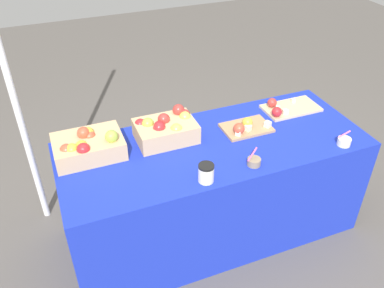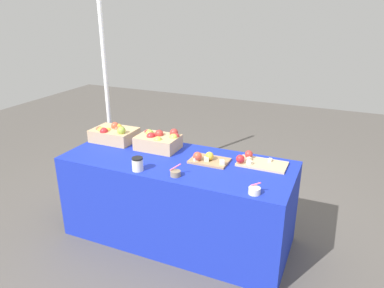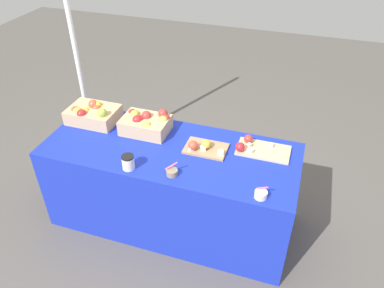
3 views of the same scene
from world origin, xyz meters
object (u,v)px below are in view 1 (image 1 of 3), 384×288
at_px(apple_crate_middle, 166,129).
at_px(sample_bowl_near, 254,162).
at_px(apple_crate_left, 88,146).
at_px(cutting_board_back, 286,108).
at_px(sample_bowl_mid, 344,141).
at_px(coffee_cup, 206,173).
at_px(tent_pole, 8,78).
at_px(cutting_board_front, 246,127).

xyz_separation_m(apple_crate_middle, sample_bowl_near, (0.38, -0.43, -0.05)).
height_order(apple_crate_left, cutting_board_back, apple_crate_left).
xyz_separation_m(cutting_board_back, sample_bowl_mid, (0.10, -0.48, 0.00)).
xyz_separation_m(apple_crate_left, cutting_board_back, (1.35, 0.01, -0.05)).
distance_m(sample_bowl_near, sample_bowl_mid, 0.60).
bearing_deg(coffee_cup, sample_bowl_near, 5.14).
bearing_deg(sample_bowl_mid, tent_pole, 154.16).
bearing_deg(sample_bowl_near, cutting_board_back, 42.02).
height_order(cutting_board_front, tent_pole, tent_pole).
bearing_deg(coffee_cup, apple_crate_middle, 98.64).
bearing_deg(coffee_cup, apple_crate_left, 139.61).
bearing_deg(coffee_cup, cutting_board_front, 39.94).
bearing_deg(sample_bowl_mid, apple_crate_left, 162.30).
bearing_deg(cutting_board_back, coffee_cup, -149.39).
relative_size(apple_crate_left, sample_bowl_mid, 4.35).
height_order(sample_bowl_near, coffee_cup, coffee_cup).
relative_size(cutting_board_front, coffee_cup, 2.91).
distance_m(cutting_board_front, tent_pole, 1.46).
xyz_separation_m(cutting_board_front, sample_bowl_near, (-0.12, -0.33, -0.00)).
height_order(apple_crate_left, sample_bowl_mid, apple_crate_left).
distance_m(cutting_board_back, coffee_cup, 0.94).
height_order(apple_crate_middle, sample_bowl_mid, apple_crate_middle).
bearing_deg(cutting_board_back, apple_crate_left, -179.45).
distance_m(apple_crate_middle, cutting_board_back, 0.88).
relative_size(coffee_cup, tent_pole, 0.05).
height_order(cutting_board_front, sample_bowl_mid, same).
bearing_deg(apple_crate_middle, tent_pole, 153.43).
relative_size(apple_crate_left, apple_crate_middle, 1.09).
height_order(cutting_board_front, cutting_board_back, cutting_board_front).
bearing_deg(apple_crate_left, tent_pole, 130.37).
bearing_deg(tent_pole, sample_bowl_near, -35.14).
bearing_deg(sample_bowl_mid, cutting_board_front, 143.28).
bearing_deg(cutting_board_back, apple_crate_middle, -178.96).
bearing_deg(apple_crate_middle, cutting_board_back, 1.04).
xyz_separation_m(sample_bowl_mid, tent_pole, (-1.81, 0.88, 0.35)).
height_order(sample_bowl_mid, tent_pole, tent_pole).
xyz_separation_m(cutting_board_back, coffee_cup, (-0.81, -0.48, 0.03)).
height_order(sample_bowl_near, sample_bowl_mid, sample_bowl_near).
xyz_separation_m(sample_bowl_near, sample_bowl_mid, (0.60, -0.03, 0.00)).
xyz_separation_m(apple_crate_left, tent_pole, (-0.35, 0.41, 0.31)).
height_order(apple_crate_middle, sample_bowl_near, apple_crate_middle).
xyz_separation_m(sample_bowl_near, coffee_cup, (-0.31, -0.03, 0.03)).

